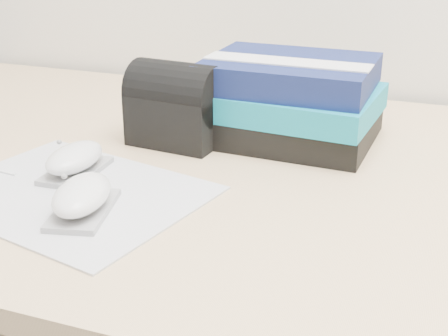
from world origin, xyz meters
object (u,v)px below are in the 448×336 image
(book_stack, at_px, (291,100))
(desk, at_px, (289,290))
(pouch, at_px, (176,104))
(mouse_front, at_px, (82,197))
(mouse_rear, at_px, (75,160))

(book_stack, bearing_deg, desk, -67.79)
(book_stack, relative_size, pouch, 1.89)
(pouch, bearing_deg, mouse_front, -90.64)
(mouse_rear, bearing_deg, book_stack, 46.23)
(desk, height_order, mouse_rear, mouse_rear)
(desk, bearing_deg, pouch, -176.75)
(mouse_front, xyz_separation_m, book_stack, (0.16, 0.34, 0.04))
(mouse_front, distance_m, book_stack, 0.38)
(mouse_front, relative_size, book_stack, 0.46)
(mouse_rear, bearing_deg, pouch, 65.09)
(mouse_rear, height_order, mouse_front, mouse_front)
(mouse_front, relative_size, pouch, 0.86)
(desk, height_order, book_stack, book_stack)
(mouse_rear, xyz_separation_m, book_stack, (0.23, 0.24, 0.04))
(desk, height_order, mouse_front, mouse_front)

